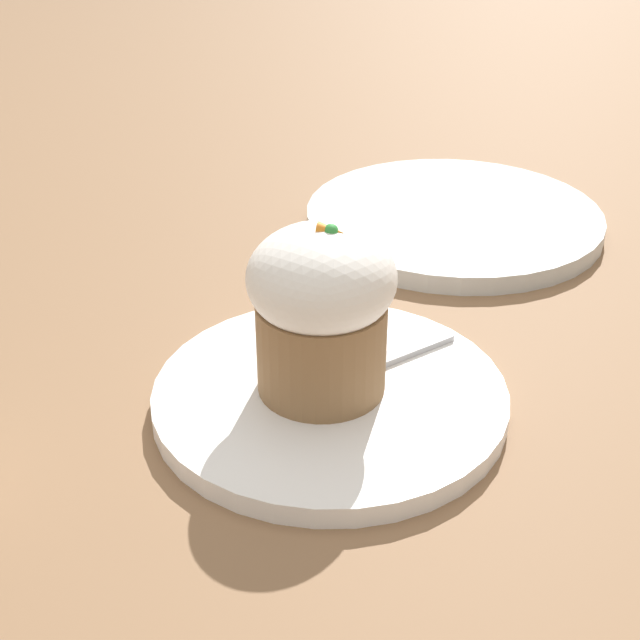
{
  "coord_description": "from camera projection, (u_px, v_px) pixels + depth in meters",
  "views": [
    {
      "loc": [
        0.11,
        -0.41,
        0.31
      ],
      "look_at": [
        -0.01,
        -0.0,
        0.06
      ],
      "focal_mm": 50.0,
      "sensor_mm": 36.0,
      "label": 1
    }
  ],
  "objects": [
    {
      "name": "side_plate",
      "position": [
        453.0,
        218.0,
        0.74
      ],
      "size": [
        0.24,
        0.24,
        0.01
      ],
      "color": "silver",
      "rests_on": "ground_plane"
    },
    {
      "name": "carrot_cake",
      "position": [
        320.0,
        310.0,
        0.49
      ],
      "size": [
        0.08,
        0.08,
        0.1
      ],
      "color": "olive",
      "rests_on": "dessert_plate"
    },
    {
      "name": "spoon",
      "position": [
        332.0,
        379.0,
        0.52
      ],
      "size": [
        0.1,
        0.11,
        0.01
      ],
      "color": "#B7B7BC",
      "rests_on": "dessert_plate"
    },
    {
      "name": "ground_plane",
      "position": [
        330.0,
        406.0,
        0.52
      ],
      "size": [
        4.0,
        4.0,
        0.0
      ],
      "primitive_type": "plane",
      "color": "#846042"
    },
    {
      "name": "dessert_plate",
      "position": [
        330.0,
        397.0,
        0.52
      ],
      "size": [
        0.21,
        0.21,
        0.01
      ],
      "color": "white",
      "rests_on": "ground_plane"
    }
  ]
}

